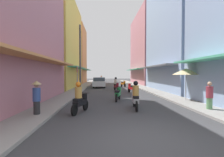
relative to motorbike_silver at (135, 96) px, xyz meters
name	(u,v)px	position (x,y,z in m)	size (l,w,h in m)	color
ground_plane	(112,89)	(-0.58, 12.86, -0.70)	(92.87, 92.87, 0.00)	#38383A
sidewalk_left	(80,88)	(-4.90, 12.86, -0.64)	(1.63, 50.21, 0.12)	gray
sidewalk_right	(144,88)	(3.74, 12.86, -0.64)	(1.63, 50.21, 0.12)	gray
building_left_mid	(54,45)	(-8.71, 14.86, 5.37)	(7.05, 12.37, 12.16)	#EFD159
building_left_far	(70,55)	(-8.71, 26.15, 5.16)	(7.05, 8.21, 11.73)	#D88C4C
building_right_mid	(184,35)	(7.55, 9.67, 5.75)	(7.05, 11.11, 12.91)	#8CA5CC
building_right_far	(151,50)	(7.55, 22.73, 5.97)	(7.05, 13.44, 13.36)	#B7727F
motorbike_silver	(135,96)	(0.00, 0.00, 0.00)	(0.55, 1.81, 1.58)	black
motorbike_black	(80,99)	(-2.93, -0.77, 0.00)	(0.74, 1.75, 1.58)	black
motorbike_maroon	(116,85)	(-0.30, 10.01, 0.00)	(0.63, 1.79, 1.58)	black
motorbike_white	(101,80)	(-2.20, 24.31, 0.00)	(0.55, 1.81, 1.58)	black
motorbike_red	(131,88)	(1.08, 7.69, -0.20)	(0.68, 1.77, 0.96)	black
motorbike_green	(118,94)	(-0.69, 3.00, -0.20)	(0.67, 1.77, 0.96)	black
motorbike_orange	(123,84)	(1.19, 15.37, -0.20)	(0.68, 1.77, 0.96)	black
parked_car	(99,82)	(-2.37, 14.84, 0.04)	(1.76, 4.10, 1.45)	silver
pedestrian_far	(37,97)	(-4.80, -1.39, 0.22)	(0.44, 0.44, 1.64)	#262628
pedestrian_crossing	(209,97)	(3.76, -0.74, 0.07)	(0.34, 0.34, 1.55)	#598C59
vendor_umbrella	(186,72)	(4.12, 2.46, 1.41)	(1.91, 1.91, 2.34)	#99999E
utility_pole	(80,58)	(-4.33, 9.41, 3.05)	(0.20, 1.20, 7.36)	#4C4C4F
street_sign_no_entry	(77,76)	(-4.23, 6.74, 1.01)	(0.07, 0.60, 2.65)	gray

